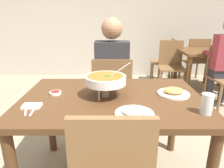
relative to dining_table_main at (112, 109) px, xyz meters
The scene contains 18 objects.
cafe_rear_partition 3.36m from the dining_table_main, 90.00° to the left, with size 10.00×0.10×3.00m, color #BCB2A3.
dining_table_main is the anchor object (origin of this frame).
chair_diner_main 0.76m from the dining_table_main, 90.00° to the left, with size 0.44×0.44×0.90m.
diner_main 0.78m from the dining_table_main, 90.00° to the left, with size 0.40×0.45×1.31m.
curry_bowl 0.24m from the dining_table_main, behind, with size 0.33×0.30×0.26m.
rice_plate 0.35m from the dining_table_main, 65.41° to the right, with size 0.24×0.24×0.06m.
appetizer_plate 0.49m from the dining_table_main, ahead, with size 0.24×0.24×0.06m.
sauce_dish 0.45m from the dining_table_main, behind, with size 0.09×0.09×0.02m.
napkin_folded 0.57m from the dining_table_main, 161.18° to the right, with size 0.12×0.08×0.02m, color white.
fork_utensil 0.60m from the dining_table_main, 157.24° to the right, with size 0.01×0.17×0.01m, color silver.
spoon_utensil 0.56m from the dining_table_main, 155.22° to the right, with size 0.01×0.17×0.01m, color silver.
drink_glass 0.66m from the dining_table_main, 25.57° to the right, with size 0.07×0.07×0.13m.
dining_table_far 2.71m from the dining_table_main, 51.58° to the left, with size 1.00×0.80×0.75m.
chair_bg_middle 2.30m from the dining_table_main, 43.18° to the left, with size 0.49×0.49×0.90m.
chair_bg_right 2.47m from the dining_table_main, 64.36° to the left, with size 0.48×0.48×0.90m.
chair_bg_corner 3.15m from the dining_table_main, 57.71° to the left, with size 0.46×0.46×0.90m.
chair_bg_window 2.84m from the dining_table_main, 67.28° to the left, with size 0.50×0.50×0.90m.
patron_bg_middle 2.26m from the dining_table_main, 43.28° to the left, with size 0.40×0.45×1.31m.
Camera 1 is at (-0.00, -1.42, 1.33)m, focal length 32.95 mm.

